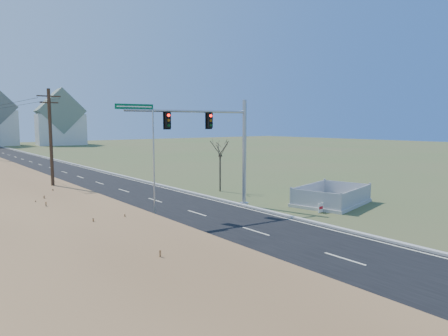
# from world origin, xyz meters

# --- Properties ---
(ground) EXTENTS (260.00, 260.00, 0.00)m
(ground) POSITION_xyz_m (0.00, 0.00, 0.00)
(ground) COLOR #455A2B
(ground) RESTS_ON ground
(road) EXTENTS (8.00, 180.00, 0.06)m
(road) POSITION_xyz_m (0.00, 50.00, 0.03)
(road) COLOR black
(road) RESTS_ON ground
(curb) EXTENTS (0.30, 180.00, 0.18)m
(curb) POSITION_xyz_m (4.15, 50.00, 0.09)
(curb) COLOR #B2AFA8
(curb) RESTS_ON ground
(utility_pole_near) EXTENTS (1.80, 0.26, 9.00)m
(utility_pole_near) POSITION_xyz_m (-6.50, 15.00, 4.68)
(utility_pole_near) COLOR #422D1E
(utility_pole_near) RESTS_ON ground
(condo_ne) EXTENTS (14.12, 10.51, 16.52)m
(condo_ne) POSITION_xyz_m (20.00, 104.00, 6.84)
(condo_ne) COLOR silver
(condo_ne) RESTS_ON ground
(traffic_signal_mast) EXTENTS (10.00, 1.64, 8.02)m
(traffic_signal_mast) POSITION_xyz_m (2.59, 4.42, 4.84)
(traffic_signal_mast) COLOR #9EA0A5
(traffic_signal_mast) RESTS_ON ground
(fence_enclosure) EXTENTS (6.94, 5.47, 1.40)m
(fence_enclosure) POSITION_xyz_m (10.20, 0.34, 0.28)
(fence_enclosure) COLOR #B7B5AD
(fence_enclosure) RESTS_ON ground
(open_sign) EXTENTS (0.54, 0.10, 0.66)m
(open_sign) POSITION_xyz_m (7.10, -1.06, 0.35)
(open_sign) COLOR white
(open_sign) RESTS_ON ground
(flagpole) EXTENTS (0.32, 0.32, 7.05)m
(flagpole) POSITION_xyz_m (-4.30, 2.09, 2.81)
(flagpole) COLOR #B7B5AD
(flagpole) RESTS_ON ground
(bare_tree) EXTENTS (1.92, 1.92, 5.10)m
(bare_tree) POSITION_xyz_m (7.00, 10.40, 4.11)
(bare_tree) COLOR #4C3F33
(bare_tree) RESTS_ON ground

